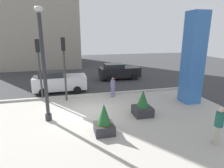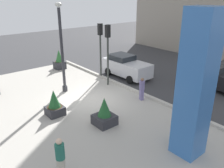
# 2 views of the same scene
# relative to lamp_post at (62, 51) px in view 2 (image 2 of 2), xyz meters

# --- Properties ---
(ground_plane) EXTENTS (60.00, 60.00, 0.00)m
(ground_plane) POSITION_rel_lamp_post_xyz_m (2.35, 4.71, -2.99)
(ground_plane) COLOR #38383A
(plaza_pavement) EXTENTS (18.00, 10.00, 0.02)m
(plaza_pavement) POSITION_rel_lamp_post_xyz_m (2.35, -1.29, -2.99)
(plaza_pavement) COLOR #ADA89E
(plaza_pavement) RESTS_ON ground_plane
(curb_strip) EXTENTS (18.00, 0.24, 0.16)m
(curb_strip) POSITION_rel_lamp_post_xyz_m (2.35, 3.83, -2.91)
(curb_strip) COLOR #B7B2A8
(curb_strip) RESTS_ON ground_plane
(lamp_post) EXTENTS (0.44, 0.44, 6.13)m
(lamp_post) POSITION_rel_lamp_post_xyz_m (0.00, 0.00, 0.00)
(lamp_post) COLOR #2D2D33
(lamp_post) RESTS_ON ground_plane
(art_pillar_blue) EXTENTS (1.16, 1.16, 6.27)m
(art_pillar_blue) POSITION_rel_lamp_post_xyz_m (9.70, 0.79, 0.15)
(art_pillar_blue) COLOR #3870BC
(art_pillar_blue) RESTS_ON ground_plane
(potted_plant_near_left) EXTENTS (0.96, 0.96, 1.57)m
(potted_plant_near_left) POSITION_rel_lamp_post_xyz_m (2.79, -2.19, -2.33)
(potted_plant_near_left) COLOR #2D2D33
(potted_plant_near_left) RESTS_ON ground_plane
(potted_plant_by_pillar) EXTENTS (1.08, 1.08, 1.59)m
(potted_plant_by_pillar) POSITION_rel_lamp_post_xyz_m (5.48, -0.62, -2.34)
(potted_plant_by_pillar) COLOR #2D2D33
(potted_plant_by_pillar) RESTS_ON ground_plane
(potted_plant_mid_plaza) EXTENTS (0.93, 0.93, 1.80)m
(potted_plant_mid_plaza) POSITION_rel_lamp_post_xyz_m (-5.08, 2.27, -2.23)
(potted_plant_mid_plaza) COLOR #2D2D33
(potted_plant_mid_plaza) RESTS_ON ground_plane
(traffic_light_corner) EXTENTS (0.28, 0.42, 4.45)m
(traffic_light_corner) POSITION_rel_lamp_post_xyz_m (-0.72, 3.82, 0.03)
(traffic_light_corner) COLOR #333833
(traffic_light_corner) RESTS_ON ground_plane
(traffic_light_far_side) EXTENTS (0.28, 0.42, 4.57)m
(traffic_light_far_side) POSITION_rel_lamp_post_xyz_m (1.04, 3.18, 0.10)
(traffic_light_far_side) COLOR #333833
(traffic_light_far_side) RESTS_ON ground_plane
(car_curb_east) EXTENTS (4.34, 2.11, 1.80)m
(car_curb_east) POSITION_rel_lamp_post_xyz_m (0.49, 5.57, -2.08)
(car_curb_east) COLOR silver
(car_curb_east) RESTS_ON ground_plane
(car_passing_lane) EXTENTS (4.39, 2.12, 1.72)m
(car_passing_lane) POSITION_rel_lamp_post_xyz_m (6.69, 8.91, -2.12)
(car_passing_lane) COLOR black
(car_passing_lane) RESTS_ON ground_plane
(pedestrian_crossing) EXTENTS (0.51, 0.51, 1.75)m
(pedestrian_crossing) POSITION_rel_lamp_post_xyz_m (7.51, -4.29, -2.01)
(pedestrian_crossing) COLOR #B2AD9E
(pedestrian_crossing) RESTS_ON ground_plane
(pedestrian_by_curb) EXTENTS (0.45, 0.45, 1.55)m
(pedestrian_by_curb) POSITION_rel_lamp_post_xyz_m (4.59, 3.19, -2.13)
(pedestrian_by_curb) COLOR slate
(pedestrian_by_curb) RESTS_ON ground_plane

